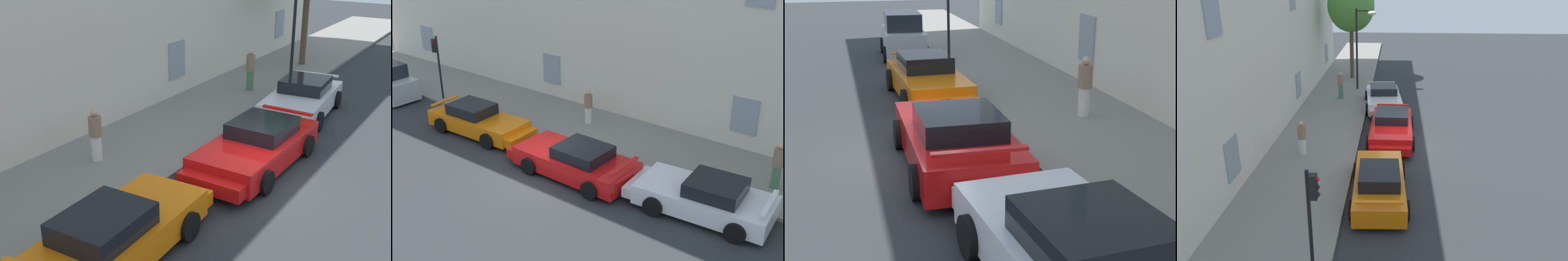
{
  "view_description": "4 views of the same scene",
  "coord_description": "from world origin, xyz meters",
  "views": [
    {
      "loc": [
        -11.42,
        -5.04,
        6.42
      ],
      "look_at": [
        -0.17,
        2.14,
        1.18
      ],
      "focal_mm": 46.53,
      "sensor_mm": 36.0,
      "label": 1
    },
    {
      "loc": [
        11.69,
        -12.48,
        9.53
      ],
      "look_at": [
        0.97,
        1.5,
        1.58
      ],
      "focal_mm": 47.34,
      "sensor_mm": 36.0,
      "label": 2
    },
    {
      "loc": [
        11.99,
        -1.55,
        4.37
      ],
      "look_at": [
        2.25,
        0.96,
        1.17
      ],
      "focal_mm": 52.71,
      "sensor_mm": 36.0,
      "label": 3
    },
    {
      "loc": [
        -17.71,
        0.63,
        7.76
      ],
      "look_at": [
        -0.82,
        1.61,
        1.09
      ],
      "focal_mm": 36.47,
      "sensor_mm": 36.0,
      "label": 4
    }
  ],
  "objects": [
    {
      "name": "ground_plane",
      "position": [
        0.0,
        0.0,
        0.0
      ],
      "size": [
        80.0,
        80.0,
        0.0
      ],
      "primitive_type": "plane",
      "color": "#2B2D30"
    },
    {
      "name": "sidewalk",
      "position": [
        0.0,
        4.38,
        0.07
      ],
      "size": [
        60.0,
        4.12,
        0.14
      ],
      "primitive_type": "cube",
      "color": "gray",
      "rests_on": "ground"
    },
    {
      "name": "building_facade",
      "position": [
        0.0,
        8.88,
        5.62
      ],
      "size": [
        38.34,
        5.37,
        11.2
      ],
      "color": "beige",
      "rests_on": "ground"
    },
    {
      "name": "sportscar_red_lead",
      "position": [
        -4.67,
        1.14,
        0.59
      ],
      "size": [
        5.07,
        2.19,
        1.32
      ],
      "color": "orange",
      "rests_on": "ground"
    },
    {
      "name": "sportscar_yellow_flank",
      "position": [
        0.8,
        0.76,
        0.59
      ],
      "size": [
        5.1,
        2.29,
        1.3
      ],
      "color": "red",
      "rests_on": "ground"
    },
    {
      "name": "sportscar_white_middle",
      "position": [
        5.78,
        1.3,
        0.59
      ],
      "size": [
        4.96,
        2.54,
        1.32
      ],
      "color": "white",
      "rests_on": "ground"
    },
    {
      "name": "tree_near_kerb",
      "position": [
        12.86,
        4.01,
        5.57
      ],
      "size": [
        3.5,
        3.5,
        7.38
      ],
      "color": "brown",
      "rests_on": "sidewalk"
    },
    {
      "name": "traffic_light",
      "position": [
        -9.34,
        2.62,
        2.37
      ],
      "size": [
        0.22,
        0.36,
        3.25
      ],
      "color": "black",
      "rests_on": "sidewalk"
    },
    {
      "name": "street_lamp",
      "position": [
        9.67,
        2.87,
        3.95
      ],
      "size": [
        0.44,
        1.42,
        5.5
      ],
      "color": "black",
      "rests_on": "sidewalk"
    },
    {
      "name": "pedestrian_admiring",
      "position": [
        7.29,
        4.16,
        1.03
      ],
      "size": [
        0.52,
        0.52,
        1.75
      ],
      "color": "#4C7F59",
      "rests_on": "sidewalk"
    },
    {
      "name": "pedestrian_strolling",
      "position": [
        -1.49,
        4.74,
        0.94
      ],
      "size": [
        0.54,
        0.54,
        1.58
      ],
      "color": "silver",
      "rests_on": "sidewalk"
    }
  ]
}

